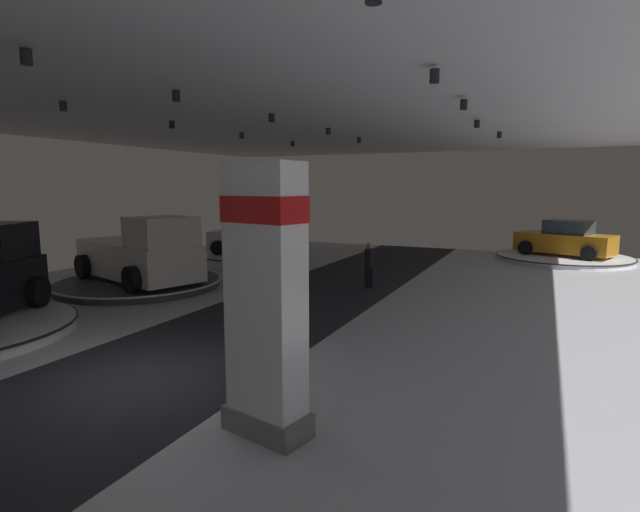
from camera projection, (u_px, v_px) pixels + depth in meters
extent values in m
cube|color=#B2B2B7|center=(133.00, 381.00, 9.00)|extent=(24.00, 44.00, 0.05)
cube|color=#232328|center=(133.00, 380.00, 8.99)|extent=(4.40, 44.00, 0.01)
cube|color=silver|center=(115.00, 65.00, 8.21)|extent=(24.00, 44.00, 0.10)
cylinder|color=black|center=(63.00, 106.00, 10.95)|extent=(0.16, 0.16, 0.22)
cylinder|color=black|center=(172.00, 125.00, 14.22)|extent=(0.16, 0.16, 0.22)
cylinder|color=black|center=(242.00, 135.00, 17.22)|extent=(0.16, 0.16, 0.22)
cylinder|color=black|center=(292.00, 144.00, 20.56)|extent=(0.16, 0.16, 0.22)
cylinder|color=black|center=(26.00, 57.00, 6.80)|extent=(0.16, 0.16, 0.22)
cylinder|color=black|center=(176.00, 96.00, 9.72)|extent=(0.16, 0.16, 0.22)
cylinder|color=black|center=(272.00, 118.00, 12.82)|extent=(0.16, 0.16, 0.22)
cylinder|color=black|center=(328.00, 131.00, 15.93)|extent=(0.16, 0.16, 0.22)
cylinder|color=black|center=(359.00, 140.00, 18.89)|extent=(0.16, 0.16, 0.22)
cylinder|color=black|center=(435.00, 76.00, 7.98)|extent=(0.16, 0.16, 0.22)
cylinder|color=black|center=(464.00, 105.00, 10.76)|extent=(0.16, 0.16, 0.22)
cylinder|color=black|center=(477.00, 124.00, 14.05)|extent=(0.16, 0.16, 0.22)
cylinder|color=black|center=(499.00, 135.00, 16.99)|extent=(0.16, 0.16, 0.22)
cube|color=slate|center=(267.00, 421.00, 7.04)|extent=(1.37, 0.90, 0.35)
cube|color=white|center=(265.00, 290.00, 6.77)|extent=(1.20, 0.79, 3.51)
cube|color=red|center=(264.00, 209.00, 6.61)|extent=(1.22, 0.82, 0.36)
cylinder|color=silver|center=(255.00, 257.00, 23.42)|extent=(4.89, 4.89, 0.35)
cylinder|color=black|center=(255.00, 254.00, 23.40)|extent=(4.99, 4.99, 0.05)
cube|color=silver|center=(255.00, 241.00, 23.31)|extent=(4.36, 2.21, 0.90)
cube|color=#2D3842|center=(257.00, 225.00, 23.16)|extent=(2.05, 1.74, 0.70)
cylinder|color=black|center=(218.00, 248.00, 22.87)|extent=(0.70, 0.29, 0.68)
cylinder|color=black|center=(238.00, 243.00, 24.74)|extent=(0.70, 0.29, 0.68)
cylinder|color=black|center=(273.00, 250.00, 21.95)|extent=(0.70, 0.29, 0.68)
cylinder|color=black|center=(290.00, 245.00, 23.82)|extent=(0.70, 0.29, 0.68)
sphere|color=white|center=(211.00, 238.00, 23.49)|extent=(0.18, 0.18, 0.18)
sphere|color=white|center=(222.00, 236.00, 24.42)|extent=(0.18, 0.18, 0.18)
cylinder|color=#333338|center=(139.00, 283.00, 17.28)|extent=(5.57, 5.57, 0.26)
cylinder|color=white|center=(139.00, 281.00, 17.27)|extent=(5.68, 5.68, 0.05)
cube|color=silver|center=(138.00, 259.00, 17.16)|extent=(5.69, 3.63, 1.20)
cube|color=silver|center=(162.00, 232.00, 15.87)|extent=(2.20, 2.33, 1.00)
cube|color=#28333D|center=(154.00, 231.00, 16.21)|extent=(0.61, 1.69, 0.75)
cylinder|color=black|center=(197.00, 270.00, 16.82)|extent=(0.89, 0.52, 0.84)
cylinder|color=black|center=(132.00, 279.00, 15.10)|extent=(0.89, 0.52, 0.84)
cylinder|color=black|center=(144.00, 259.00, 19.30)|extent=(0.89, 0.52, 0.84)
cylinder|color=black|center=(83.00, 266.00, 17.59)|extent=(0.89, 0.52, 0.84)
cylinder|color=black|center=(38.00, 292.00, 13.26)|extent=(0.61, 0.88, 0.84)
cylinder|color=silver|center=(563.00, 258.00, 23.47)|extent=(5.95, 5.95, 0.25)
cylinder|color=black|center=(563.00, 256.00, 23.45)|extent=(6.07, 6.07, 0.05)
cube|color=#B77519|center=(564.00, 243.00, 23.36)|extent=(4.57, 3.22, 0.90)
cube|color=#2D3842|center=(569.00, 228.00, 23.15)|extent=(2.34, 2.15, 0.70)
cylinder|color=black|center=(525.00, 248.00, 23.74)|extent=(0.71, 0.45, 0.68)
cylinder|color=black|center=(542.00, 244.00, 25.11)|extent=(0.71, 0.45, 0.68)
cylinder|color=black|center=(589.00, 253.00, 21.70)|extent=(0.71, 0.45, 0.68)
cylinder|color=black|center=(604.00, 249.00, 23.06)|extent=(0.71, 0.45, 0.68)
sphere|color=white|center=(518.00, 238.00, 24.48)|extent=(0.18, 0.18, 0.18)
sphere|color=white|center=(526.00, 237.00, 25.16)|extent=(0.18, 0.18, 0.18)
cylinder|color=black|center=(367.00, 276.00, 17.23)|extent=(0.14, 0.14, 0.80)
cylinder|color=black|center=(371.00, 276.00, 17.16)|extent=(0.14, 0.14, 0.80)
cylinder|color=black|center=(369.00, 258.00, 17.10)|extent=(0.32, 0.32, 0.62)
sphere|color=#99755B|center=(369.00, 246.00, 17.04)|extent=(0.22, 0.22, 0.22)
cylinder|color=black|center=(289.00, 327.00, 11.00)|extent=(0.14, 0.14, 0.80)
cylinder|color=black|center=(294.00, 325.00, 11.15)|extent=(0.14, 0.14, 0.80)
cylinder|color=#472323|center=(291.00, 297.00, 10.98)|extent=(0.32, 0.32, 0.62)
sphere|color=beige|center=(291.00, 279.00, 10.92)|extent=(0.22, 0.22, 0.22)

